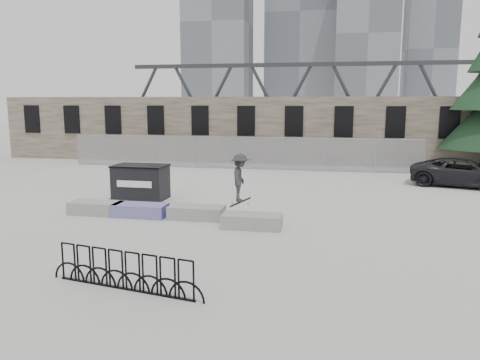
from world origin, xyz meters
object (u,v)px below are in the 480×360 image
planter_far_left (97,207)px  planter_center_right (197,212)px  planter_center_left (140,210)px  bike_rack (124,271)px  suv (464,172)px  skateboarder (240,178)px  planter_offset (252,221)px  dumpster (141,182)px

planter_far_left → planter_center_right: (3.92, 0.01, 0.00)m
planter_far_left → planter_center_left: same height
planter_far_left → planter_center_right: same height
bike_rack → planter_far_left: bearing=122.4°
suv → skateboarder: bearing=148.8°
planter_center_right → planter_center_left: bearing=-178.4°
planter_offset → dumpster: dumpster is taller
planter_offset → planter_far_left: bearing=172.2°
planter_center_left → planter_center_right: bearing=1.6°
planter_center_right → dumpster: dumpster is taller
planter_center_left → planter_offset: bearing=-10.2°
suv → planter_far_left: bearing=136.7°
planter_far_left → suv: bearing=30.2°
planter_center_right → suv: 14.35m
planter_far_left → planter_offset: bearing=-7.8°
planter_center_right → planter_offset: same height
bike_rack → suv: size_ratio=0.79×
planter_offset → skateboarder: 1.67m
planter_center_left → bike_rack: bearing=-69.9°
dumpster → skateboarder: (4.95, -2.84, 0.79)m
planter_center_left → dumpster: 3.21m
planter_far_left → planter_offset: size_ratio=1.00×
planter_center_left → bike_rack: size_ratio=0.50×
planter_far_left → planter_offset: (6.10, -0.83, 0.00)m
planter_far_left → planter_offset: 6.16m
planter_center_right → planter_offset: bearing=-21.2°
planter_center_left → bike_rack: 6.91m
skateboarder → planter_center_left: bearing=86.9°
planter_far_left → skateboarder: bearing=0.5°
planter_center_left → dumpster: bearing=112.0°
dumpster → planter_offset: bearing=-33.4°
planter_far_left → dumpster: size_ratio=0.87×
suv → planter_offset: bearing=153.3°
planter_center_right → suv: size_ratio=0.40×
planter_center_right → bike_rack: bike_rack is taller
planter_offset → dumpster: 6.68m
planter_offset → suv: 13.30m
planter_center_left → planter_offset: 4.41m
planter_offset → planter_center_right: bearing=158.8°
planter_center_left → suv: bearing=33.5°
planter_far_left → dumpster: 2.99m
skateboarder → planter_offset: bearing=-151.5°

